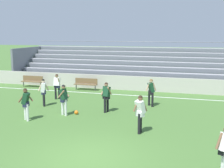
% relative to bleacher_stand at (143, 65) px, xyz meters
% --- Properties ---
extents(ground_plane, '(160.00, 160.00, 0.00)m').
position_rel_bleacher_stand_xyz_m(ground_plane, '(0.58, -15.43, -1.56)').
color(ground_plane, '#477033').
extents(field_line_sideline, '(44.00, 0.12, 0.01)m').
position_rel_bleacher_stand_xyz_m(field_line_sideline, '(0.58, -5.12, -1.56)').
color(field_line_sideline, white).
rests_on(field_line_sideline, ground).
extents(sideline_wall, '(48.00, 0.16, 1.11)m').
position_rel_bleacher_stand_xyz_m(sideline_wall, '(0.58, -3.37, -1.01)').
color(sideline_wall, '#BCB7AD').
rests_on(sideline_wall, ground).
extents(bleacher_stand, '(22.73, 5.41, 3.55)m').
position_rel_bleacher_stand_xyz_m(bleacher_stand, '(0.00, 0.00, 0.00)').
color(bleacher_stand, '#B2B2B7').
rests_on(bleacher_stand, ground).
extents(bench_far_left, '(1.80, 0.40, 0.90)m').
position_rel_bleacher_stand_xyz_m(bench_far_left, '(-8.35, -4.20, -1.02)').
color(bench_far_left, brown).
rests_on(bench_far_left, ground).
extents(bench_far_right, '(1.80, 0.40, 0.90)m').
position_rel_bleacher_stand_xyz_m(bench_far_right, '(-3.70, -4.20, -1.02)').
color(bench_far_right, brown).
rests_on(bench_far_right, ground).
extents(player_dark_challenging, '(0.56, 0.44, 1.69)m').
position_rel_bleacher_stand_xyz_m(player_dark_challenging, '(-0.41, -9.67, -0.56)').
color(player_dark_challenging, black).
rests_on(player_dark_challenging, ground).
extents(player_dark_on_ball, '(0.51, 0.51, 1.67)m').
position_rel_bleacher_stand_xyz_m(player_dark_on_ball, '(-2.41, -10.84, -0.57)').
color(player_dark_on_ball, white).
rests_on(player_dark_on_ball, ground).
extents(player_white_pressing_high, '(0.55, 0.46, 1.65)m').
position_rel_bleacher_stand_xyz_m(player_white_pressing_high, '(-4.43, -9.38, -0.58)').
color(player_white_pressing_high, black).
rests_on(player_white_pressing_high, ground).
extents(player_white_wide_left, '(0.45, 0.45, 1.69)m').
position_rel_bleacher_stand_xyz_m(player_white_wide_left, '(-4.46, -7.52, -0.56)').
color(player_white_wide_left, black).
rests_on(player_white_wide_left, ground).
extents(player_white_wide_right, '(0.61, 0.52, 1.70)m').
position_rel_bleacher_stand_xyz_m(player_white_wide_right, '(1.96, -12.44, -0.55)').
color(player_white_wide_right, black).
rests_on(player_white_wide_right, ground).
extents(player_dark_overlapping, '(0.64, 0.51, 1.66)m').
position_rel_bleacher_stand_xyz_m(player_dark_overlapping, '(1.79, -7.69, -0.58)').
color(player_dark_overlapping, black).
rests_on(player_dark_overlapping, ground).
extents(player_dark_deep_cover, '(0.63, 0.46, 1.65)m').
position_rel_bleacher_stand_xyz_m(player_dark_deep_cover, '(-3.86, -12.16, -0.59)').
color(player_dark_deep_cover, white).
rests_on(player_dark_deep_cover, ground).
extents(soccer_ball, '(0.22, 0.22, 0.22)m').
position_rel_bleacher_stand_xyz_m(soccer_ball, '(-1.85, -10.52, -1.45)').
color(soccer_ball, orange).
rests_on(soccer_ball, ground).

